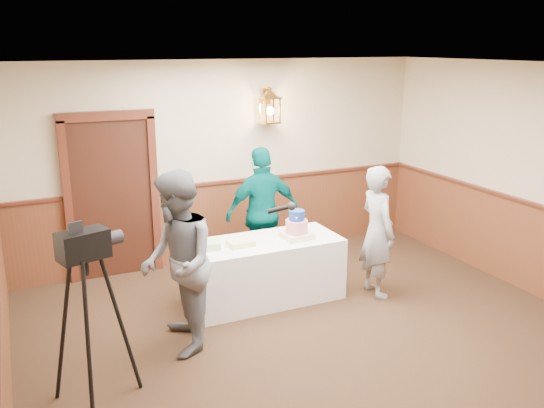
{
  "coord_description": "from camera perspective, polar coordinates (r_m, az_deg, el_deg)",
  "views": [
    {
      "loc": [
        -2.73,
        -3.99,
        3.0
      ],
      "look_at": [
        -0.11,
        1.7,
        1.25
      ],
      "focal_mm": 38.0,
      "sensor_mm": 36.0,
      "label": 1
    }
  ],
  "objects": [
    {
      "name": "baker",
      "position": [
        7.07,
        10.4,
        -2.69
      ],
      "size": [
        0.42,
        0.61,
        1.62
      ],
      "primitive_type": "imported",
      "rotation": [
        0.0,
        0.0,
        1.52
      ],
      "color": "gray",
      "rests_on": "ground"
    },
    {
      "name": "assistant_p",
      "position": [
        7.53,
        -0.9,
        -0.84
      ],
      "size": [
        1.02,
        0.44,
        1.73
      ],
      "primitive_type": "imported",
      "rotation": [
        0.0,
        0.0,
        3.13
      ],
      "color": "#005151",
      "rests_on": "ground"
    },
    {
      "name": "tiered_cake",
      "position": [
        6.88,
        2.45,
        -2.29
      ],
      "size": [
        0.34,
        0.34,
        0.34
      ],
      "rotation": [
        0.0,
        0.0,
        0.02
      ],
      "color": "beige",
      "rests_on": "display_table"
    },
    {
      "name": "ground",
      "position": [
        5.69,
        8.57,
        -16.42
      ],
      "size": [
        7.0,
        7.0,
        0.0
      ],
      "primitive_type": "plane",
      "color": "#332213",
      "rests_on": "ground"
    },
    {
      "name": "sheet_cake_yellow",
      "position": [
        6.65,
        -3.13,
        -3.9
      ],
      "size": [
        0.3,
        0.24,
        0.06
      ],
      "primitive_type": "cube",
      "rotation": [
        0.0,
        0.0,
        0.05
      ],
      "color": "#EDDF8E",
      "rests_on": "display_table"
    },
    {
      "name": "sheet_cake_green",
      "position": [
        6.61,
        -6.61,
        -4.03
      ],
      "size": [
        0.38,
        0.33,
        0.08
      ],
      "primitive_type": "cube",
      "rotation": [
        0.0,
        0.0,
        -0.24
      ],
      "color": "#9CC289",
      "rests_on": "display_table"
    },
    {
      "name": "display_table",
      "position": [
        6.96,
        -0.69,
        -6.55
      ],
      "size": [
        1.8,
        0.8,
        0.75
      ],
      "primitive_type": "cube",
      "color": "white",
      "rests_on": "ground"
    },
    {
      "name": "tv_camera_rig",
      "position": [
        5.08,
        -17.47,
        -11.95
      ],
      "size": [
        0.62,
        0.58,
        1.58
      ],
      "rotation": [
        0.0,
        0.0,
        0.31
      ],
      "color": "black",
      "rests_on": "ground"
    },
    {
      "name": "room_shell",
      "position": [
        5.39,
        6.11,
        -0.39
      ],
      "size": [
        6.02,
        7.02,
        2.81
      ],
      "color": "beige",
      "rests_on": "ground"
    },
    {
      "name": "interviewer",
      "position": [
        5.73,
        -9.35,
        -5.84
      ],
      "size": [
        1.54,
        1.0,
        1.84
      ],
      "rotation": [
        0.0,
        0.0,
        -1.73
      ],
      "color": "slate",
      "rests_on": "ground"
    }
  ]
}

